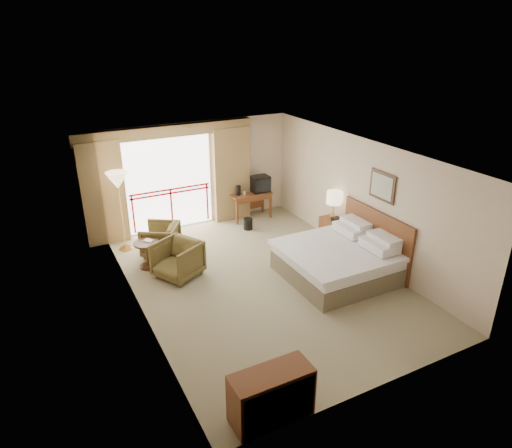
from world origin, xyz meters
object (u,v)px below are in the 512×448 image
bed (339,260)px  desk (249,198)px  dresser (272,395)px  side_table (147,250)px  table_lamp (334,198)px  tv (260,184)px  armchair_far (162,253)px  floor_lamp (118,184)px  wastebasket (248,224)px  nightstand (333,231)px  armchair_near (179,276)px

bed → desk: size_ratio=1.92×
dresser → side_table: bearing=90.7°
table_lamp → tv: size_ratio=1.32×
armchair_far → floor_lamp: floor_lamp is taller
side_table → floor_lamp: floor_lamp is taller
table_lamp → bed: bearing=-121.2°
bed → desk: 3.76m
wastebasket → side_table: bearing=-164.0°
table_lamp → dresser: 5.69m
bed → armchair_far: 4.08m
tv → armchair_far: 3.38m
side_table → floor_lamp: bearing=102.5°
nightstand → table_lamp: bearing=88.4°
bed → nightstand: size_ratio=3.18×
table_lamp → side_table: size_ratio=1.07×
tv → wastebasket: tv is taller
bed → desk: (-0.20, 3.75, 0.19)m
dresser → bed: bearing=37.3°
table_lamp → armchair_far: size_ratio=0.79×
bed → dresser: bed is taller
table_lamp → armchair_far: 4.24m
bed → floor_lamp: floor_lamp is taller
bed → dresser: (-3.09, -2.67, -0.01)m
bed → nightstand: bed is taller
side_table → desk: bearing=25.1°
table_lamp → desk: size_ratio=0.58×
bed → floor_lamp: size_ratio=1.12×
bed → desk: bed is taller
nightstand → armchair_near: bearing=175.1°
wastebasket → floor_lamp: (-3.10, 0.31, 1.48)m
armchair_near → floor_lamp: size_ratio=0.46×
wastebasket → floor_lamp: bearing=174.4°
bed → wastebasket: bed is taller
table_lamp → armchair_near: table_lamp is taller
bed → side_table: 4.10m
tv → floor_lamp: floor_lamp is taller
desk → floor_lamp: bearing=-177.3°
nightstand → armchair_near: 3.84m
armchair_near → side_table: bearing=-175.4°
armchair_far → dresser: dresser is taller
nightstand → wastebasket: (-1.43, 1.72, -0.19)m
dresser → tv: bearing=59.9°
bed → side_table: size_ratio=3.56×
wastebasket → armchair_near: bearing=-147.8°
tv → nightstand: bearing=-61.8°
desk → nightstand: bearing=-70.6°
desk → armchair_near: 3.60m
armchair_near → side_table: size_ratio=1.45×
wastebasket → armchair_far: bearing=-172.6°
desk → dresser: bearing=-118.0°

